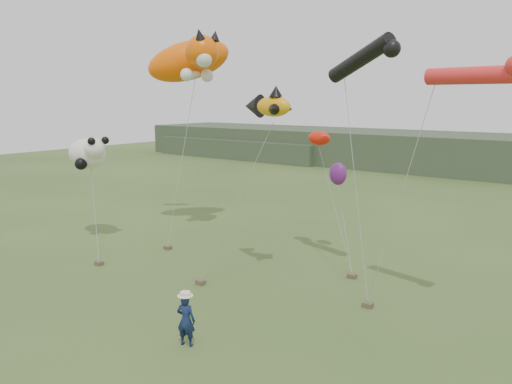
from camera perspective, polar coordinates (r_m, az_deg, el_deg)
ground at (r=18.47m, az=-8.91°, el=-14.39°), size 120.00×120.00×0.00m
headland at (r=58.55m, az=21.82°, el=4.06°), size 90.00×13.00×4.00m
festival_attendant at (r=16.48m, az=-8.01°, el=-14.30°), size 0.72×0.58×1.70m
sandbag_anchors at (r=22.68m, az=-3.07°, el=-9.20°), size 12.64×5.96×0.19m
cat_kite at (r=28.73m, az=-7.40°, el=14.80°), size 6.25×5.10×3.28m
fish_kite at (r=20.43m, az=1.14°, el=9.85°), size 2.50×1.68×1.29m
tube_kites at (r=19.44m, az=17.06°, el=13.87°), size 7.96×3.06×2.00m
panda_kite at (r=28.33m, az=-18.63°, el=4.24°), size 2.88×1.87×1.79m
misc_kites at (r=24.54m, az=8.38°, el=3.92°), size 1.66×1.47×2.66m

